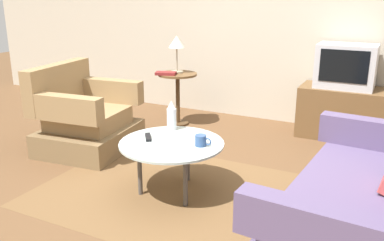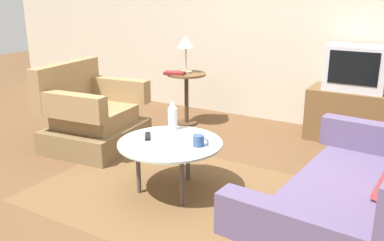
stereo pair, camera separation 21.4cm
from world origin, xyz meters
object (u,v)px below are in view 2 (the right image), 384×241
object	(u,v)px
table_lamp	(186,44)
book	(174,73)
tv_stand	(351,115)
couch	(357,213)
coffee_table	(170,146)
armchair	(91,118)
mug	(199,141)
side_table	(186,88)
television	(357,68)
vase	(173,115)
tv_remote_dark	(148,136)

from	to	relation	value
table_lamp	book	size ratio (longest dim) A/B	1.66
tv_stand	couch	bearing A→B (deg)	-78.63
coffee_table	table_lamp	distance (m)	1.95
armchair	mug	bearing A→B (deg)	68.61
side_table	armchair	bearing A→B (deg)	-111.56
coffee_table	television	size ratio (longest dim) A/B	1.37
vase	mug	world-z (taller)	vase
mug	book	bearing A→B (deg)	128.57
table_lamp	tv_remote_dark	distance (m)	1.85
armchair	mug	xyz separation A→B (m)	(1.53, -0.42, 0.16)
tv_stand	vase	world-z (taller)	vase
side_table	table_lamp	bearing A→B (deg)	128.00
couch	table_lamp	distance (m)	3.01
coffee_table	television	xyz separation A→B (m)	(1.01, 2.05, 0.40)
couch	table_lamp	world-z (taller)	table_lamp
book	tv_remote_dark	bearing A→B (deg)	-82.35
couch	tv_stand	world-z (taller)	couch
coffee_table	side_table	world-z (taller)	side_table
couch	mug	world-z (taller)	couch
side_table	vase	world-z (taller)	vase
side_table	mug	bearing A→B (deg)	-55.94
armchair	coffee_table	xyz separation A→B (m)	(1.29, -0.46, 0.09)
couch	book	xyz separation A→B (m)	(-2.36, 1.64, 0.36)
side_table	television	xyz separation A→B (m)	(1.84, 0.42, 0.35)
vase	tv_stand	bearing A→B (deg)	56.47
tv_remote_dark	vase	bearing A→B (deg)	-48.66
tv_stand	mug	distance (m)	2.15
table_lamp	mug	size ratio (longest dim) A/B	3.26
vase	couch	bearing A→B (deg)	-15.22
couch	book	size ratio (longest dim) A/B	6.68
armchair	tv_stand	size ratio (longest dim) A/B	1.11
armchair	vase	size ratio (longest dim) A/B	3.88
armchair	coffee_table	bearing A→B (deg)	64.42
armchair	vase	distance (m)	1.18
armchair	tv_remote_dark	size ratio (longest dim) A/B	6.00
tv_stand	tv_remote_dark	xyz separation A→B (m)	(-1.23, -2.04, 0.16)
side_table	tv_stand	xyz separation A→B (m)	(1.84, 0.41, -0.17)
armchair	side_table	distance (m)	1.26
vase	television	bearing A→B (deg)	56.67
side_table	tv_remote_dark	bearing A→B (deg)	-69.30
armchair	couch	distance (m)	2.81
armchair	book	xyz separation A→B (m)	(0.38, 1.02, 0.34)
tv_stand	television	xyz separation A→B (m)	(-0.00, 0.01, 0.52)
tv_stand	table_lamp	world-z (taller)	table_lamp
coffee_table	television	world-z (taller)	television
television	coffee_table	bearing A→B (deg)	-116.22
couch	table_lamp	bearing A→B (deg)	56.38
table_lamp	tv_remote_dark	world-z (taller)	table_lamp
armchair	table_lamp	bearing A→B (deg)	153.98
side_table	book	bearing A→B (deg)	-119.72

